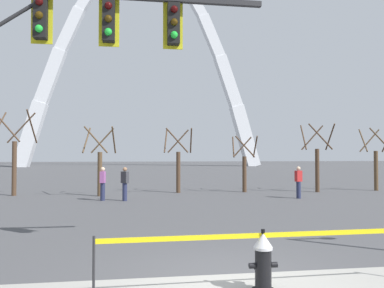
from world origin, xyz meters
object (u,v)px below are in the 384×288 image
at_px(pedestrian_standing_center, 125,184).
at_px(monument_arch, 142,70).
at_px(pedestrian_walking_left, 299,182).
at_px(pedestrian_walking_right, 103,183).
at_px(traffic_signal_gantry, 19,47).
at_px(fire_hydrant, 263,262).

bearing_deg(pedestrian_standing_center, monument_arch, 87.87).
height_order(pedestrian_walking_left, pedestrian_standing_center, same).
xyz_separation_m(monument_arch, pedestrian_walking_right, (-3.08, -54.43, -17.22)).
xyz_separation_m(traffic_signal_gantry, pedestrian_standing_center, (1.97, 10.25, -3.59)).
height_order(fire_hydrant, pedestrian_walking_right, pedestrian_walking_right).
xyz_separation_m(fire_hydrant, monument_arch, (-0.38, 67.44, 17.57)).
height_order(monument_arch, pedestrian_walking_left, monument_arch).
bearing_deg(pedestrian_standing_center, fire_hydrant, -79.23).
relative_size(traffic_signal_gantry, pedestrian_standing_center, 4.92).
xyz_separation_m(monument_arch, pedestrian_standing_center, (-2.04, -54.71, -17.22)).
distance_m(pedestrian_walking_left, pedestrian_standing_center, 8.55).
relative_size(fire_hydrant, monument_arch, 0.02).
relative_size(monument_arch, pedestrian_walking_right, 28.47).
relative_size(traffic_signal_gantry, monument_arch, 0.17).
xyz_separation_m(fire_hydrant, pedestrian_walking_left, (6.12, 12.50, 0.35)).
xyz_separation_m(pedestrian_standing_center, pedestrian_walking_right, (-1.04, 0.28, 0.00)).
bearing_deg(fire_hydrant, monument_arch, 90.33).
xyz_separation_m(fire_hydrant, pedestrian_walking_right, (-3.46, 13.01, 0.35)).
xyz_separation_m(monument_arch, pedestrian_walking_left, (6.51, -54.94, -17.22)).
bearing_deg(monument_arch, pedestrian_standing_center, -92.13).
bearing_deg(monument_arch, fire_hydrant, -89.67).
distance_m(monument_arch, pedestrian_walking_right, 57.17).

